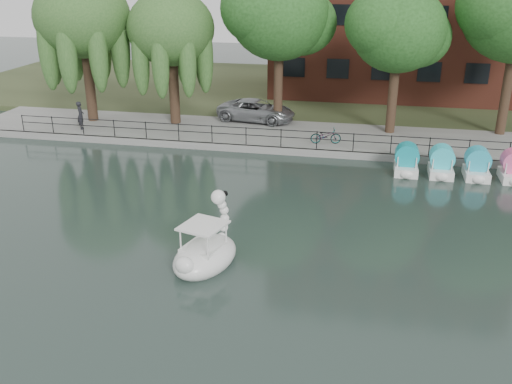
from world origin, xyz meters
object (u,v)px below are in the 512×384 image
(minivan, at_px, (256,109))
(swan_boat, at_px, (206,250))
(pedestrian, at_px, (80,113))
(bicycle, at_px, (326,135))

(minivan, relative_size, swan_boat, 1.71)
(minivan, relative_size, pedestrian, 2.89)
(bicycle, distance_m, swan_boat, 14.56)
(minivan, bearing_deg, bicycle, -121.99)
(minivan, height_order, swan_boat, swan_boat)
(minivan, xyz_separation_m, swan_boat, (2.00, -18.39, -0.65))
(minivan, bearing_deg, swan_boat, -165.55)
(bicycle, bearing_deg, pedestrian, 79.32)
(minivan, xyz_separation_m, pedestrian, (-10.20, -4.12, 0.19))
(swan_boat, bearing_deg, minivan, 111.97)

